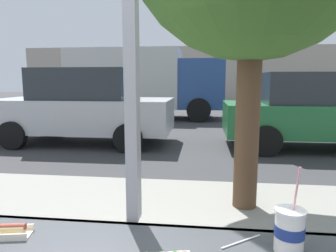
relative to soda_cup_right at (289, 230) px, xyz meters
name	(u,v)px	position (x,y,z in m)	size (l,w,h in m)	color
ground_plane	(193,131)	(-0.60, 8.12, -1.02)	(60.00, 60.00, 0.00)	#38383A
sidewalk_strip	(171,233)	(-0.60, 1.72, -0.96)	(16.00, 2.80, 0.13)	gray
window_wall	(131,9)	(-0.60, 0.20, 0.80)	(2.68, 0.20, 2.90)	#2D2D33
building_facade_far	(200,74)	(-0.60, 23.07, 1.04)	(28.00, 1.20, 4.13)	#A89E8E
soda_cup_right	(289,230)	(0.00, 0.00, 0.00)	(0.11, 0.11, 0.31)	white
loose_straw	(241,242)	(-0.16, 0.04, -0.08)	(0.01, 0.01, 0.19)	white
parked_car_silver	(84,106)	(-3.21, 6.09, -0.11)	(4.30, 1.95, 1.83)	#BCBCC1
parked_car_green	(316,111)	(2.21, 6.09, -0.16)	(4.12, 1.93, 1.71)	#236B38
box_truck	(144,81)	(-2.73, 11.28, 0.51)	(6.20, 2.44, 2.78)	beige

